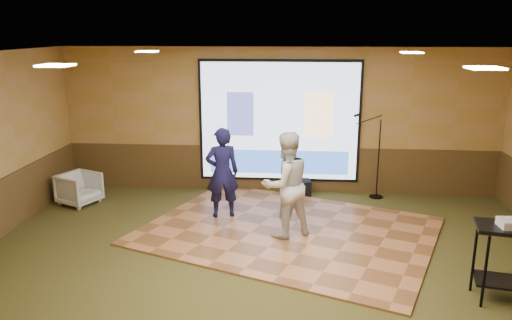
# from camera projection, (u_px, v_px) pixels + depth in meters

# --- Properties ---
(ground) EXTENTS (9.00, 9.00, 0.00)m
(ground) POSITION_uv_depth(u_px,v_px,m) (269.00, 265.00, 7.30)
(ground) COLOR #283418
(ground) RESTS_ON ground
(room_shell) EXTENTS (9.04, 7.04, 3.02)m
(room_shell) POSITION_uv_depth(u_px,v_px,m) (270.00, 124.00, 6.76)
(room_shell) COLOR #AF8449
(room_shell) RESTS_ON ground
(wainscot_back) EXTENTS (9.00, 0.04, 0.95)m
(wainscot_back) POSITION_uv_depth(u_px,v_px,m) (279.00, 169.00, 10.53)
(wainscot_back) COLOR #4E381A
(wainscot_back) RESTS_ON ground
(projector_screen) EXTENTS (3.32, 0.06, 2.52)m
(projector_screen) POSITION_uv_depth(u_px,v_px,m) (279.00, 123.00, 10.23)
(projector_screen) COLOR black
(projector_screen) RESTS_ON room_shell
(downlight_nw) EXTENTS (0.32, 0.32, 0.02)m
(downlight_nw) POSITION_uv_depth(u_px,v_px,m) (147.00, 52.00, 8.45)
(downlight_nw) COLOR beige
(downlight_nw) RESTS_ON room_shell
(downlight_ne) EXTENTS (0.32, 0.32, 0.02)m
(downlight_ne) POSITION_uv_depth(u_px,v_px,m) (412.00, 53.00, 8.10)
(downlight_ne) COLOR beige
(downlight_ne) RESTS_ON room_shell
(downlight_sw) EXTENTS (0.32, 0.32, 0.02)m
(downlight_sw) POSITION_uv_depth(u_px,v_px,m) (56.00, 65.00, 5.27)
(downlight_sw) COLOR beige
(downlight_sw) RESTS_ON room_shell
(downlight_se) EXTENTS (0.32, 0.32, 0.02)m
(downlight_se) POSITION_uv_depth(u_px,v_px,m) (485.00, 68.00, 4.92)
(downlight_se) COLOR beige
(downlight_se) RESTS_ON room_shell
(dance_floor) EXTENTS (5.63, 5.01, 0.03)m
(dance_floor) POSITION_uv_depth(u_px,v_px,m) (288.00, 231.00, 8.49)
(dance_floor) COLOR #A9683E
(dance_floor) RESTS_ON ground
(player_left) EXTENTS (0.68, 0.54, 1.64)m
(player_left) POSITION_uv_depth(u_px,v_px,m) (222.00, 173.00, 8.91)
(player_left) COLOR #14133C
(player_left) RESTS_ON dance_floor
(player_right) EXTENTS (1.06, 0.99, 1.74)m
(player_right) POSITION_uv_depth(u_px,v_px,m) (286.00, 185.00, 8.05)
(player_right) COLOR beige
(player_right) RESTS_ON dance_floor
(projector) EXTENTS (0.31, 0.26, 0.10)m
(projector) POSITION_uv_depth(u_px,v_px,m) (512.00, 223.00, 6.09)
(projector) COLOR silver
(projector) RESTS_ON av_table
(mic_stand) EXTENTS (0.68, 0.28, 1.73)m
(mic_stand) POSITION_uv_depth(u_px,v_px,m) (375.00, 174.00, 10.10)
(mic_stand) COLOR black
(mic_stand) RESTS_ON ground
(banquet_chair) EXTENTS (0.90, 0.89, 0.62)m
(banquet_chair) POSITION_uv_depth(u_px,v_px,m) (79.00, 189.00, 9.75)
(banquet_chair) COLOR gray
(banquet_chair) RESTS_ON ground
(duffel_bag) EXTENTS (0.55, 0.42, 0.31)m
(duffel_bag) POSITION_uv_depth(u_px,v_px,m) (298.00, 188.00, 10.33)
(duffel_bag) COLOR black
(duffel_bag) RESTS_ON ground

